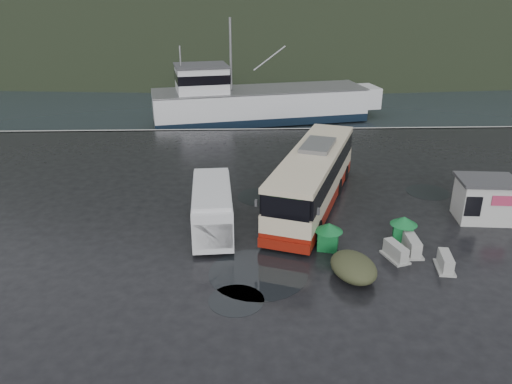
{
  "coord_description": "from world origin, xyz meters",
  "views": [
    {
      "loc": [
        -1.45,
        -21.55,
        11.59
      ],
      "look_at": [
        -0.67,
        2.02,
        1.7
      ],
      "focal_mm": 35.0,
      "sensor_mm": 36.0,
      "label": 1
    }
  ],
  "objects_px": {
    "ticket_kiosk": "(480,219)",
    "jersey_barrier_a": "(411,252)",
    "white_van": "(213,230)",
    "dome_tent": "(353,277)",
    "waste_bin_right": "(401,241)",
    "fishing_trawler": "(260,107)",
    "jersey_barrier_c": "(444,269)",
    "jersey_barrier_b": "(395,258)",
    "waste_bin_left": "(328,248)",
    "coach_bus": "(312,205)"
  },
  "relations": [
    {
      "from": "waste_bin_right",
      "to": "dome_tent",
      "type": "bearing_deg",
      "value": -134.26
    },
    {
      "from": "dome_tent",
      "to": "coach_bus",
      "type": "bearing_deg",
      "value": 95.43
    },
    {
      "from": "coach_bus",
      "to": "dome_tent",
      "type": "xyz_separation_m",
      "value": [
        0.72,
        -7.59,
        0.0
      ]
    },
    {
      "from": "jersey_barrier_c",
      "to": "jersey_barrier_b",
      "type": "bearing_deg",
      "value": 153.1
    },
    {
      "from": "jersey_barrier_b",
      "to": "coach_bus",
      "type": "bearing_deg",
      "value": 116.11
    },
    {
      "from": "waste_bin_left",
      "to": "jersey_barrier_c",
      "type": "distance_m",
      "value": 5.23
    },
    {
      "from": "jersey_barrier_c",
      "to": "waste_bin_left",
      "type": "bearing_deg",
      "value": 157.41
    },
    {
      "from": "jersey_barrier_a",
      "to": "fishing_trawler",
      "type": "bearing_deg",
      "value": 101.16
    },
    {
      "from": "ticket_kiosk",
      "to": "jersey_barrier_a",
      "type": "xyz_separation_m",
      "value": [
        -4.86,
        -3.39,
        0.0
      ]
    },
    {
      "from": "jersey_barrier_a",
      "to": "jersey_barrier_b",
      "type": "relative_size",
      "value": 1.08
    },
    {
      "from": "waste_bin_left",
      "to": "ticket_kiosk",
      "type": "bearing_deg",
      "value": 18.35
    },
    {
      "from": "coach_bus",
      "to": "dome_tent",
      "type": "height_order",
      "value": "coach_bus"
    },
    {
      "from": "jersey_barrier_a",
      "to": "dome_tent",
      "type": "bearing_deg",
      "value": -147.35
    },
    {
      "from": "waste_bin_right",
      "to": "fishing_trawler",
      "type": "distance_m",
      "value": 29.13
    },
    {
      "from": "waste_bin_right",
      "to": "jersey_barrier_a",
      "type": "bearing_deg",
      "value": -85.73
    },
    {
      "from": "waste_bin_left",
      "to": "jersey_barrier_c",
      "type": "bearing_deg",
      "value": -22.59
    },
    {
      "from": "white_van",
      "to": "jersey_barrier_b",
      "type": "relative_size",
      "value": 3.95
    },
    {
      "from": "waste_bin_right",
      "to": "jersey_barrier_a",
      "type": "distance_m",
      "value": 1.13
    },
    {
      "from": "waste_bin_right",
      "to": "dome_tent",
      "type": "distance_m",
      "value": 4.4
    },
    {
      "from": "jersey_barrier_c",
      "to": "jersey_barrier_a",
      "type": "bearing_deg",
      "value": 124.28
    },
    {
      "from": "ticket_kiosk",
      "to": "jersey_barrier_c",
      "type": "bearing_deg",
      "value": -122.54
    },
    {
      "from": "waste_bin_left",
      "to": "coach_bus",
      "type": "bearing_deg",
      "value": 90.8
    },
    {
      "from": "coach_bus",
      "to": "fishing_trawler",
      "type": "relative_size",
      "value": 0.48
    },
    {
      "from": "waste_bin_right",
      "to": "ticket_kiosk",
      "type": "height_order",
      "value": "ticket_kiosk"
    },
    {
      "from": "waste_bin_right",
      "to": "jersey_barrier_b",
      "type": "distance_m",
      "value": 1.84
    },
    {
      "from": "white_van",
      "to": "fishing_trawler",
      "type": "height_order",
      "value": "fishing_trawler"
    },
    {
      "from": "ticket_kiosk",
      "to": "dome_tent",
      "type": "bearing_deg",
      "value": -140.3
    },
    {
      "from": "dome_tent",
      "to": "fishing_trawler",
      "type": "bearing_deg",
      "value": 94.86
    },
    {
      "from": "coach_bus",
      "to": "dome_tent",
      "type": "distance_m",
      "value": 7.62
    },
    {
      "from": "waste_bin_left",
      "to": "waste_bin_right",
      "type": "xyz_separation_m",
      "value": [
        3.73,
        0.61,
        0.0
      ]
    },
    {
      "from": "waste_bin_right",
      "to": "jersey_barrier_c",
      "type": "relative_size",
      "value": 0.92
    },
    {
      "from": "white_van",
      "to": "waste_bin_left",
      "type": "bearing_deg",
      "value": -24.03
    },
    {
      "from": "coach_bus",
      "to": "jersey_barrier_c",
      "type": "bearing_deg",
      "value": -34.78
    },
    {
      "from": "ticket_kiosk",
      "to": "fishing_trawler",
      "type": "xyz_separation_m",
      "value": [
        -10.71,
        26.29,
        0.0
      ]
    },
    {
      "from": "jersey_barrier_b",
      "to": "jersey_barrier_c",
      "type": "distance_m",
      "value": 2.15
    },
    {
      "from": "jersey_barrier_b",
      "to": "fishing_trawler",
      "type": "bearing_deg",
      "value": 99.32
    },
    {
      "from": "white_van",
      "to": "dome_tent",
      "type": "distance_m",
      "value": 7.72
    },
    {
      "from": "jersey_barrier_a",
      "to": "jersey_barrier_b",
      "type": "bearing_deg",
      "value": -150.03
    },
    {
      "from": "jersey_barrier_b",
      "to": "jersey_barrier_c",
      "type": "relative_size",
      "value": 1.03
    },
    {
      "from": "coach_bus",
      "to": "jersey_barrier_c",
      "type": "distance_m",
      "value": 8.59
    },
    {
      "from": "white_van",
      "to": "waste_bin_right",
      "type": "xyz_separation_m",
      "value": [
        9.25,
        -1.49,
        0.0
      ]
    },
    {
      "from": "waste_bin_left",
      "to": "dome_tent",
      "type": "distance_m",
      "value": 2.62
    },
    {
      "from": "jersey_barrier_c",
      "to": "ticket_kiosk",
      "type": "bearing_deg",
      "value": 51.82
    },
    {
      "from": "coach_bus",
      "to": "white_van",
      "type": "distance_m",
      "value": 6.19
    },
    {
      "from": "waste_bin_left",
      "to": "waste_bin_right",
      "type": "distance_m",
      "value": 3.78
    },
    {
      "from": "jersey_barrier_c",
      "to": "fishing_trawler",
      "type": "height_order",
      "value": "fishing_trawler"
    },
    {
      "from": "ticket_kiosk",
      "to": "jersey_barrier_c",
      "type": "distance_m",
      "value": 6.21
    },
    {
      "from": "jersey_barrier_b",
      "to": "fishing_trawler",
      "type": "distance_m",
      "value": 30.6
    },
    {
      "from": "ticket_kiosk",
      "to": "waste_bin_left",
      "type": "bearing_deg",
      "value": -156.0
    },
    {
      "from": "coach_bus",
      "to": "white_van",
      "type": "relative_size",
      "value": 2.06
    }
  ]
}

